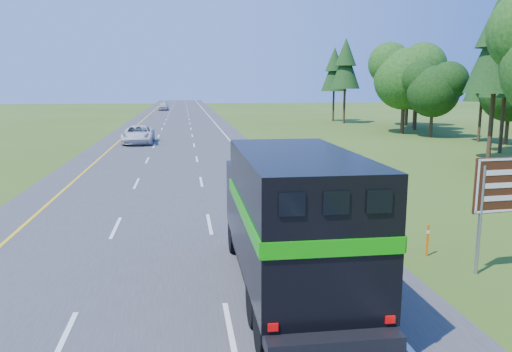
# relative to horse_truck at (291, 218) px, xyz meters

# --- Properties ---
(road) EXTENTS (15.00, 260.00, 0.04)m
(road) POSITION_rel_horse_truck_xyz_m (-3.63, 46.06, -2.10)
(road) COLOR #38383A
(road) RESTS_ON ground
(lane_markings) EXTENTS (11.15, 260.00, 0.01)m
(lane_markings) POSITION_rel_horse_truck_xyz_m (-3.63, 46.06, -2.07)
(lane_markings) COLOR yellow
(lane_markings) RESTS_ON road
(tree_wall_right) EXTENTS (16.00, 100.00, 12.00)m
(tree_wall_right) POSITION_rel_horse_truck_xyz_m (22.37, 26.06, 3.88)
(tree_wall_right) COLOR black
(tree_wall_right) RESTS_ON ground
(horse_truck) EXTENTS (2.86, 8.80, 3.88)m
(horse_truck) POSITION_rel_horse_truck_xyz_m (0.00, 0.00, 0.00)
(horse_truck) COLOR black
(horse_truck) RESTS_ON road
(white_suv) EXTENTS (2.88, 6.16, 1.71)m
(white_suv) POSITION_rel_horse_truck_xyz_m (-7.03, 36.37, -1.22)
(white_suv) COLOR silver
(white_suv) RESTS_ON road
(far_car) EXTENTS (2.32, 5.33, 1.79)m
(far_car) POSITION_rel_horse_truck_xyz_m (-7.03, 100.79, -1.18)
(far_car) COLOR #B7B7BE
(far_car) RESTS_ON road
(exit_sign) EXTENTS (2.29, 0.26, 3.88)m
(exit_sign) POSITION_rel_horse_truck_xyz_m (6.67, 0.67, 0.40)
(exit_sign) COLOR gray
(exit_sign) RESTS_ON ground
(delineator) EXTENTS (0.09, 0.05, 1.06)m
(delineator) POSITION_rel_horse_truck_xyz_m (5.08, 2.30, -1.55)
(delineator) COLOR orange
(delineator) RESTS_ON ground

